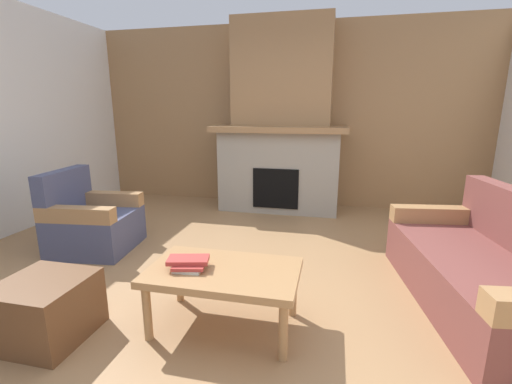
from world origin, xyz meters
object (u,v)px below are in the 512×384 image
at_px(armchair, 91,222).
at_px(coffee_table, 224,276).
at_px(fireplace, 281,130).
at_px(couch, 488,271).
at_px(ottoman, 46,309).

xyz_separation_m(armchair, coffee_table, (1.80, -1.01, 0.08)).
bearing_deg(fireplace, coffee_table, -88.17).
distance_m(couch, ottoman, 3.11).
bearing_deg(armchair, couch, -5.23).
distance_m(armchair, coffee_table, 2.06).
height_order(armchair, ottoman, armchair).
xyz_separation_m(coffee_table, ottoman, (-1.09, -0.36, -0.18)).
distance_m(fireplace, armchair, 2.79).
relative_size(fireplace, coffee_table, 2.70).
bearing_deg(armchair, fireplace, 50.04).
relative_size(coffee_table, ottoman, 1.92).
bearing_deg(coffee_table, couch, 20.15).
bearing_deg(ottoman, coffee_table, 18.20).
bearing_deg(couch, ottoman, -160.57).
height_order(armchair, coffee_table, armchair).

